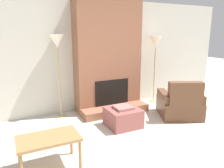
{
  "coord_description": "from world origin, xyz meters",
  "views": [
    {
      "loc": [
        -2.21,
        -1.7,
        1.84
      ],
      "look_at": [
        0.0,
        2.74,
        0.67
      ],
      "focal_mm": 35.0,
      "sensor_mm": 36.0,
      "label": 1
    }
  ],
  "objects_px": {
    "ottoman": "(123,117)",
    "side_table": "(48,141)",
    "floor_lamp_left": "(57,45)",
    "floor_lamp_right": "(156,45)",
    "armchair": "(180,105)"
  },
  "relations": [
    {
      "from": "armchair",
      "to": "side_table",
      "type": "xyz_separation_m",
      "value": [
        -2.98,
        -0.64,
        0.14
      ]
    },
    {
      "from": "ottoman",
      "to": "armchair",
      "type": "distance_m",
      "value": 1.4
    },
    {
      "from": "floor_lamp_left",
      "to": "floor_lamp_right",
      "type": "height_order",
      "value": "floor_lamp_left"
    },
    {
      "from": "side_table",
      "to": "floor_lamp_right",
      "type": "bearing_deg",
      "value": 30.15
    },
    {
      "from": "side_table",
      "to": "floor_lamp_right",
      "type": "relative_size",
      "value": 0.47
    },
    {
      "from": "floor_lamp_right",
      "to": "armchair",
      "type": "bearing_deg",
      "value": -97.92
    },
    {
      "from": "floor_lamp_left",
      "to": "floor_lamp_right",
      "type": "relative_size",
      "value": 1.03
    },
    {
      "from": "ottoman",
      "to": "side_table",
      "type": "bearing_deg",
      "value": -154.41
    },
    {
      "from": "floor_lamp_left",
      "to": "ottoman",
      "type": "bearing_deg",
      "value": -47.09
    },
    {
      "from": "ottoman",
      "to": "floor_lamp_left",
      "type": "bearing_deg",
      "value": 132.91
    },
    {
      "from": "ottoman",
      "to": "floor_lamp_right",
      "type": "xyz_separation_m",
      "value": [
        1.56,
        1.07,
        1.34
      ]
    },
    {
      "from": "armchair",
      "to": "side_table",
      "type": "height_order",
      "value": "armchair"
    },
    {
      "from": "floor_lamp_left",
      "to": "floor_lamp_right",
      "type": "bearing_deg",
      "value": 0.0
    },
    {
      "from": "side_table",
      "to": "floor_lamp_left",
      "type": "height_order",
      "value": "floor_lamp_left"
    },
    {
      "from": "ottoman",
      "to": "floor_lamp_left",
      "type": "height_order",
      "value": "floor_lamp_left"
    }
  ]
}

